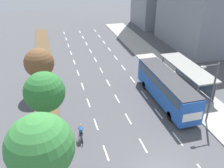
% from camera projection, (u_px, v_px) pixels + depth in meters
% --- Properties ---
extents(median_strip, '(2.60, 52.00, 0.12)m').
position_uv_depth(median_strip, '(44.00, 78.00, 33.75)').
color(median_strip, brown).
rests_on(median_strip, ground).
extents(sidewalk_right, '(4.50, 52.00, 0.15)m').
position_uv_depth(sidewalk_right, '(160.00, 65.00, 37.85)').
color(sidewalk_right, '#ADAAA3').
rests_on(sidewalk_right, ground).
extents(lane_divider_left, '(0.14, 48.18, 0.01)m').
position_uv_depth(lane_divider_left, '(80.00, 79.00, 33.71)').
color(lane_divider_left, white).
rests_on(lane_divider_left, ground).
extents(lane_divider_center, '(0.14, 48.18, 0.01)m').
position_uv_depth(lane_divider_center, '(105.00, 76.00, 34.52)').
color(lane_divider_center, white).
rests_on(lane_divider_center, ground).
extents(lane_divider_right, '(0.14, 48.18, 0.01)m').
position_uv_depth(lane_divider_right, '(128.00, 73.00, 35.34)').
color(lane_divider_right, white).
rests_on(lane_divider_right, ground).
extents(bus_shelter, '(2.90, 9.48, 2.86)m').
position_uv_depth(bus_shelter, '(188.00, 74.00, 30.80)').
color(bus_shelter, gray).
rests_on(bus_shelter, sidewalk_right).
extents(bus, '(2.54, 11.29, 3.37)m').
position_uv_depth(bus, '(166.00, 86.00, 27.69)').
color(bus, '#2356B2').
rests_on(bus, ground).
extents(cyclist, '(0.46, 1.82, 1.71)m').
position_uv_depth(cyclist, '(81.00, 133.00, 22.39)').
color(cyclist, black).
rests_on(cyclist, ground).
extents(median_tree_nearest, '(4.39, 4.39, 6.84)m').
position_uv_depth(median_tree_nearest, '(40.00, 147.00, 15.11)').
color(median_tree_nearest, brown).
rests_on(median_tree_nearest, median_strip).
extents(median_tree_second, '(3.76, 3.76, 6.17)m').
position_uv_depth(median_tree_second, '(45.00, 92.00, 21.84)').
color(median_tree_second, brown).
rests_on(median_tree_second, median_strip).
extents(median_tree_third, '(3.51, 3.51, 5.78)m').
position_uv_depth(median_tree_third, '(39.00, 63.00, 28.32)').
color(median_tree_third, brown).
rests_on(median_tree_third, median_strip).
extents(streetlight, '(1.91, 0.24, 6.50)m').
position_uv_depth(streetlight, '(211.00, 90.00, 23.25)').
color(streetlight, '#4C4C51').
rests_on(streetlight, sidewalk_right).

